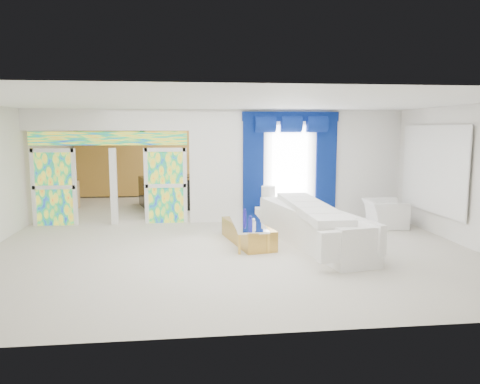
{
  "coord_description": "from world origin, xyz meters",
  "views": [
    {
      "loc": [
        -0.88,
        -11.27,
        2.48
      ],
      "look_at": [
        0.3,
        -1.2,
        1.1
      ],
      "focal_mm": 34.5,
      "sensor_mm": 36.0,
      "label": 1
    }
  ],
  "objects": [
    {
      "name": "floor",
      "position": [
        0.0,
        0.0,
        0.0
      ],
      "size": [
        12.0,
        12.0,
        0.0
      ],
      "primitive_type": "plane",
      "color": "#B7AF9E",
      "rests_on": "ground"
    },
    {
      "name": "dividing_wall",
      "position": [
        2.15,
        1.0,
        1.5
      ],
      "size": [
        5.7,
        0.18,
        3.0
      ],
      "primitive_type": "cube",
      "color": "white",
      "rests_on": "ground"
    },
    {
      "name": "dividing_header",
      "position": [
        -2.85,
        1.0,
        2.73
      ],
      "size": [
        4.3,
        0.18,
        0.55
      ],
      "primitive_type": "cube",
      "color": "white",
      "rests_on": "dividing_wall"
    },
    {
      "name": "stained_panel_left",
      "position": [
        -4.28,
        1.0,
        1.0
      ],
      "size": [
        0.95,
        0.04,
        2.0
      ],
      "primitive_type": "cube",
      "color": "#994C3F",
      "rests_on": "ground"
    },
    {
      "name": "stained_panel_right",
      "position": [
        -1.42,
        1.0,
        1.0
      ],
      "size": [
        0.95,
        0.04,
        2.0
      ],
      "primitive_type": "cube",
      "color": "#994C3F",
      "rests_on": "ground"
    },
    {
      "name": "stained_transom",
      "position": [
        -2.85,
        1.0,
        2.25
      ],
      "size": [
        4.0,
        0.05,
        0.35
      ],
      "primitive_type": "cube",
      "color": "#994C3F",
      "rests_on": "dividing_header"
    },
    {
      "name": "window_pane",
      "position": [
        1.9,
        0.9,
        1.45
      ],
      "size": [
        1.0,
        0.02,
        2.3
      ],
      "primitive_type": "cube",
      "color": "white",
      "rests_on": "dividing_wall"
    },
    {
      "name": "blue_drape_left",
      "position": [
        0.9,
        0.87,
        1.4
      ],
      "size": [
        0.55,
        0.1,
        2.8
      ],
      "primitive_type": "cube",
      "color": "#030B45",
      "rests_on": "ground"
    },
    {
      "name": "blue_drape_right",
      "position": [
        2.9,
        0.87,
        1.4
      ],
      "size": [
        0.55,
        0.1,
        2.8
      ],
      "primitive_type": "cube",
      "color": "#030B45",
      "rests_on": "ground"
    },
    {
      "name": "blue_pelmet",
      "position": [
        1.9,
        0.87,
        2.82
      ],
      "size": [
        2.6,
        0.12,
        0.25
      ],
      "primitive_type": "cube",
      "color": "#030B45",
      "rests_on": "dividing_wall"
    },
    {
      "name": "wall_mirror",
      "position": [
        4.94,
        -1.0,
        1.55
      ],
      "size": [
        0.04,
        2.7,
        1.9
      ],
      "primitive_type": "cube",
      "color": "white",
      "rests_on": "ground"
    },
    {
      "name": "gold_curtains",
      "position": [
        0.0,
        5.9,
        1.5
      ],
      "size": [
        9.7,
        0.12,
        2.9
      ],
      "primitive_type": "cube",
      "color": "#C98730",
      "rests_on": "ground"
    },
    {
      "name": "white_sofa",
      "position": [
        1.79,
        -1.75,
        0.38
      ],
      "size": [
        1.63,
        4.12,
        0.77
      ],
      "primitive_type": "cube",
      "rotation": [
        0.0,
        0.0,
        0.2
      ],
      "color": "white",
      "rests_on": "ground"
    },
    {
      "name": "coffee_table",
      "position": [
        0.44,
        -1.45,
        0.21
      ],
      "size": [
        1.01,
        2.02,
        0.43
      ],
      "primitive_type": "cube",
      "rotation": [
        0.0,
        0.0,
        0.2
      ],
      "color": "#B48838",
      "rests_on": "ground"
    },
    {
      "name": "console_table",
      "position": [
        1.54,
        0.5,
        0.21
      ],
      "size": [
        1.33,
        0.56,
        0.43
      ],
      "primitive_type": "cube",
      "rotation": [
        0.0,
        0.0,
        -0.13
      ],
      "color": "white",
      "rests_on": "ground"
    },
    {
      "name": "table_lamp",
      "position": [
        1.24,
        0.5,
        0.72
      ],
      "size": [
        0.36,
        0.36,
        0.58
      ],
      "primitive_type": "cylinder",
      "color": "silver",
      "rests_on": "console_table"
    },
    {
      "name": "armchair",
      "position": [
        4.16,
        -0.2,
        0.34
      ],
      "size": [
        1.02,
        1.14,
        0.69
      ],
      "primitive_type": "imported",
      "rotation": [
        0.0,
        0.0,
        1.48
      ],
      "color": "white",
      "rests_on": "ground"
    },
    {
      "name": "grand_piano",
      "position": [
        -1.53,
        3.55,
        0.47
      ],
      "size": [
        1.87,
        2.19,
        0.95
      ],
      "primitive_type": "cube",
      "rotation": [
        0.0,
        0.0,
        0.27
      ],
      "color": "black",
      "rests_on": "ground"
    },
    {
      "name": "piano_bench",
      "position": [
        -1.53,
        1.95,
        0.16
      ],
      "size": [
        1.05,
        0.63,
        0.33
      ],
      "primitive_type": "cube",
      "rotation": [
        0.0,
        0.0,
        0.27
      ],
      "color": "black",
      "rests_on": "ground"
    },
    {
      "name": "tv_console",
      "position": [
        -4.6,
        3.54,
        0.44
      ],
      "size": [
        0.67,
        0.62,
        0.87
      ],
      "primitive_type": "cube",
      "rotation": [
        0.0,
        0.0,
        -0.13
      ],
      "color": "#A17D50",
      "rests_on": "ground"
    },
    {
      "name": "chandelier",
      "position": [
        -2.3,
        3.4,
        2.65
      ],
      "size": [
        0.6,
        0.6,
        0.6
      ],
      "primitive_type": "sphere",
      "color": "gold",
      "rests_on": "ceiling"
    },
    {
      "name": "decanters",
      "position": [
        0.45,
        -1.67,
        0.53
      ],
      "size": [
        0.2,
        1.16,
        0.24
      ],
      "color": "#161C98",
      "rests_on": "coffee_table"
    }
  ]
}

